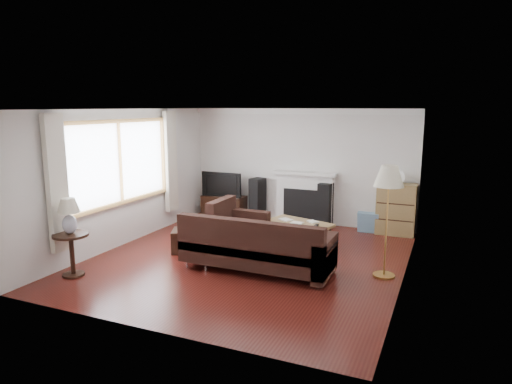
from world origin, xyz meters
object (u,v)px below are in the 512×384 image
at_px(bookshelf, 396,209).
at_px(sectional_sofa, 257,245).
at_px(floor_lamp, 387,222).
at_px(side_table, 72,255).
at_px(coffee_table, 298,234).
at_px(tv_stand, 224,206).

distance_m(bookshelf, sectional_sofa, 3.45).
bearing_deg(floor_lamp, side_table, -157.24).
bearing_deg(floor_lamp, sectional_sofa, -165.26).
bearing_deg(bookshelf, floor_lamp, -87.06).
distance_m(sectional_sofa, coffee_table, 1.45).
distance_m(tv_stand, side_table, 4.29).
xyz_separation_m(sectional_sofa, coffee_table, (0.22, 1.42, -0.18)).
height_order(bookshelf, coffee_table, bookshelf).
height_order(tv_stand, sectional_sofa, sectional_sofa).
distance_m(sectional_sofa, floor_lamp, 2.00).
height_order(bookshelf, side_table, bookshelf).
relative_size(bookshelf, coffee_table, 0.87).
distance_m(bookshelf, side_table, 6.04).
relative_size(sectional_sofa, side_table, 3.87).
xyz_separation_m(tv_stand, sectional_sofa, (2.09, -2.93, 0.16)).
bearing_deg(sectional_sofa, side_table, -151.72).
distance_m(floor_lamp, side_table, 4.77).
bearing_deg(sectional_sofa, bookshelf, 59.34).
xyz_separation_m(sectional_sofa, floor_lamp, (1.88, 0.50, 0.44)).
distance_m(tv_stand, sectional_sofa, 3.60).
relative_size(coffee_table, side_table, 1.80).
relative_size(coffee_table, floor_lamp, 0.70).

